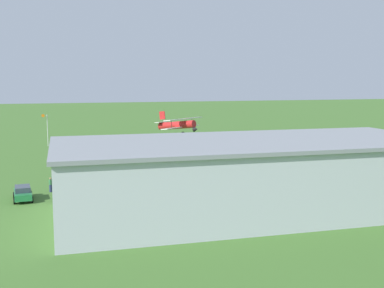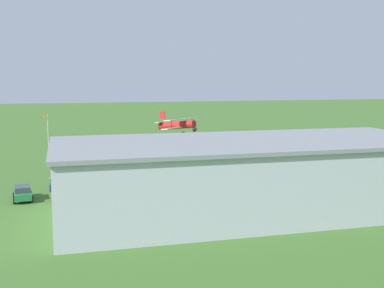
{
  "view_description": "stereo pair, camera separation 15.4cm",
  "coord_description": "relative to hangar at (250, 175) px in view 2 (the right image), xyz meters",
  "views": [
    {
      "loc": [
        24.32,
        76.91,
        12.64
      ],
      "look_at": [
        5.22,
        12.97,
        3.79
      ],
      "focal_mm": 45.11,
      "sensor_mm": 36.0,
      "label": 1
    },
    {
      "loc": [
        24.17,
        76.96,
        12.64
      ],
      "look_at": [
        5.22,
        12.97,
        3.79
      ],
      "focal_mm": 45.11,
      "sensor_mm": 36.0,
      "label": 2
    }
  ],
  "objects": [
    {
      "name": "person_at_fence_line",
      "position": [
        -18.28,
        -15.45,
        -2.71
      ],
      "size": [
        0.38,
        0.38,
        1.57
      ],
      "color": "#33723F",
      "rests_on": "ground_plane"
    },
    {
      "name": "windsock",
      "position": [
        19.47,
        -53.65,
        2.03
      ],
      "size": [
        1.07,
        1.31,
        6.27
      ],
      "color": "silver",
      "rests_on": "ground_plane"
    },
    {
      "name": "person_walking_on_apron",
      "position": [
        -18.3,
        -16.57,
        -2.6
      ],
      "size": [
        0.38,
        0.38,
        1.77
      ],
      "color": "orange",
      "rests_on": "ground_plane"
    },
    {
      "name": "person_crossing_taxiway",
      "position": [
        17.58,
        -12.03,
        -2.69
      ],
      "size": [
        0.52,
        0.52,
        1.59
      ],
      "color": "#72338C",
      "rests_on": "ground_plane"
    },
    {
      "name": "hangar",
      "position": [
        0.0,
        0.0,
        0.0
      ],
      "size": [
        37.73,
        16.92,
        6.95
      ],
      "color": "#B7BCC6",
      "rests_on": "ground_plane"
    },
    {
      "name": "person_beside_truck",
      "position": [
        -16.05,
        -13.41,
        -2.67
      ],
      "size": [
        0.47,
        0.47,
        1.63
      ],
      "color": "#33723F",
      "rests_on": "ground_plane"
    },
    {
      "name": "person_near_hangar_door",
      "position": [
        18.67,
        -13.7,
        -2.65
      ],
      "size": [
        0.5,
        0.5,
        1.67
      ],
      "color": "navy",
      "rests_on": "ground_plane"
    },
    {
      "name": "ground_plane",
      "position": [
        -5.7,
        -34.54,
        -3.48
      ],
      "size": [
        400.0,
        400.0,
        0.0
      ],
      "primitive_type": "plane",
      "color": "#3D6628"
    },
    {
      "name": "car_green",
      "position": [
        21.53,
        -10.55,
        -2.68
      ],
      "size": [
        2.19,
        4.19,
        1.53
      ],
      "color": "#1E6B38",
      "rests_on": "ground_plane"
    },
    {
      "name": "biplane",
      "position": [
        -0.98,
        -30.88,
        2.16
      ],
      "size": [
        7.75,
        7.71,
        3.87
      ],
      "color": "#B21E1E"
    }
  ]
}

